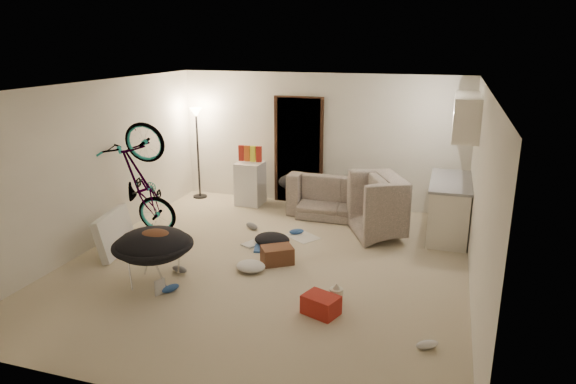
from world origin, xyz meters
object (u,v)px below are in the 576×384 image
(sofa, at_px, (343,200))
(drink_case_b, at_px, (321,305))
(kitchen_counter, at_px, (449,209))
(bicycle, at_px, (144,205))
(tv_box, at_px, (115,233))
(saucer_chair, at_px, (154,252))
(floor_lamp, at_px, (197,134))
(mini_fridge, at_px, (250,183))
(drink_case_a, at_px, (277,255))
(armchair, at_px, (399,213))
(juicer, at_px, (336,294))

(sofa, height_order, drink_case_b, sofa)
(kitchen_counter, relative_size, drink_case_b, 3.77)
(kitchen_counter, distance_m, sofa, 1.89)
(bicycle, bearing_deg, tv_box, 174.98)
(bicycle, relative_size, tv_box, 2.01)
(bicycle, bearing_deg, saucer_chair, -148.67)
(saucer_chair, bearing_deg, floor_lamp, 108.32)
(sofa, distance_m, drink_case_b, 3.61)
(floor_lamp, bearing_deg, drink_case_b, -47.33)
(floor_lamp, relative_size, bicycle, 0.95)
(sofa, bearing_deg, saucer_chair, 62.53)
(mini_fridge, distance_m, drink_case_a, 2.85)
(floor_lamp, height_order, bicycle, floor_lamp)
(floor_lamp, distance_m, sofa, 3.18)
(kitchen_counter, height_order, armchair, kitchen_counter)
(floor_lamp, relative_size, drink_case_b, 4.54)
(saucer_chair, xyz_separation_m, drink_case_a, (1.32, 1.08, -0.32))
(bicycle, relative_size, drink_case_b, 4.80)
(sofa, xyz_separation_m, tv_box, (-2.90, -2.75, 0.03))
(armchair, xyz_separation_m, drink_case_a, (-1.52, -1.70, -0.24))
(floor_lamp, distance_m, bicycle, 2.29)
(drink_case_a, bearing_deg, sofa, 44.94)
(bicycle, relative_size, drink_case_a, 4.42)
(sofa, height_order, armchair, armchair)
(saucer_chair, bearing_deg, juicer, 5.53)
(armchair, height_order, bicycle, bicycle)
(sofa, height_order, saucer_chair, saucer_chair)
(saucer_chair, relative_size, juicer, 4.34)
(mini_fridge, bearing_deg, floor_lamp, 176.33)
(floor_lamp, height_order, drink_case_a, floor_lamp)
(mini_fridge, bearing_deg, tv_box, -108.84)
(bicycle, bearing_deg, drink_case_a, -105.07)
(armchair, relative_size, drink_case_a, 2.61)
(bicycle, xyz_separation_m, mini_fridge, (1.05, 2.05, -0.09))
(saucer_chair, bearing_deg, bicycle, 126.35)
(floor_lamp, height_order, juicer, floor_lamp)
(mini_fridge, xyz_separation_m, saucer_chair, (0.06, -3.55, 0.03))
(mini_fridge, height_order, juicer, mini_fridge)
(saucer_chair, relative_size, drink_case_b, 2.61)
(bicycle, distance_m, juicer, 3.73)
(saucer_chair, height_order, drink_case_a, saucer_chair)
(sofa, xyz_separation_m, mini_fridge, (-1.86, 0.10, 0.13))
(mini_fridge, distance_m, juicer, 4.13)
(sofa, xyz_separation_m, bicycle, (-2.90, -1.95, 0.22))
(floor_lamp, distance_m, drink_case_a, 3.80)
(armchair, distance_m, mini_fridge, 3.01)
(bicycle, bearing_deg, mini_fridge, -32.08)
(sofa, height_order, tv_box, tv_box)
(saucer_chair, xyz_separation_m, juicer, (2.38, 0.23, -0.34))
(saucer_chair, xyz_separation_m, tv_box, (-1.11, 0.71, -0.13))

